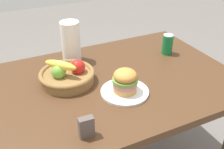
% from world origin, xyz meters
% --- Properties ---
extents(dining_table, '(1.40, 0.90, 0.75)m').
position_xyz_m(dining_table, '(0.00, 0.00, 0.65)').
color(dining_table, '#4C301C').
rests_on(dining_table, ground_plane).
extents(plate, '(0.24, 0.24, 0.01)m').
position_xyz_m(plate, '(0.04, -0.13, 0.76)').
color(plate, white).
rests_on(plate, dining_table).
extents(sandwich, '(0.12, 0.12, 0.12)m').
position_xyz_m(sandwich, '(0.04, -0.13, 0.82)').
color(sandwich, tan).
rests_on(sandwich, plate).
extents(soda_can, '(0.07, 0.07, 0.13)m').
position_xyz_m(soda_can, '(0.49, 0.14, 0.81)').
color(soda_can, '#147238').
rests_on(soda_can, dining_table).
extents(fruit_basket, '(0.29, 0.29, 0.14)m').
position_xyz_m(fruit_basket, '(-0.18, 0.08, 0.79)').
color(fruit_basket, olive).
rests_on(fruit_basket, dining_table).
extents(paper_towel_roll, '(0.11, 0.11, 0.24)m').
position_xyz_m(paper_towel_roll, '(-0.08, 0.31, 0.87)').
color(paper_towel_roll, white).
rests_on(paper_towel_roll, dining_table).
extents(napkin_holder, '(0.06, 0.03, 0.09)m').
position_xyz_m(napkin_holder, '(-0.23, -0.33, 0.80)').
color(napkin_holder, '#594C47').
rests_on(napkin_holder, dining_table).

